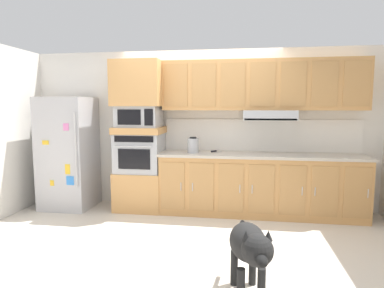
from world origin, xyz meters
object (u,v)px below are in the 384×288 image
built_in_oven (140,152)px  microwave (139,117)px  dog (250,247)px  electric_kettle (193,145)px  screwdriver (214,151)px  refrigerator (68,153)px

built_in_oven → microwave: size_ratio=1.09×
dog → electric_kettle: bearing=-170.7°
microwave → electric_kettle: 0.95m
dog → screwdriver: bearing=-178.7°
refrigerator → built_in_oven: (1.17, 0.07, 0.02)m
microwave → dog: bearing=-54.0°
refrigerator → screwdriver: refrigerator is taller
microwave → screwdriver: microwave is taller
built_in_oven → electric_kettle: size_ratio=2.92×
screwdriver → electric_kettle: size_ratio=0.70×
built_in_oven → dog: built_in_oven is taller
electric_kettle → dog: 2.42m
refrigerator → dog: size_ratio=1.90×
electric_kettle → screwdriver: bearing=20.4°
screwdriver → dog: (0.49, -2.33, -0.47)m
microwave → screwdriver: size_ratio=3.82×
screwdriver → dog: 2.43m
dog → microwave: bearing=-154.4°
microwave → screwdriver: 1.27m
screwdriver → electric_kettle: 0.35m
microwave → electric_kettle: size_ratio=2.68×
built_in_oven → electric_kettle: built_in_oven is taller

